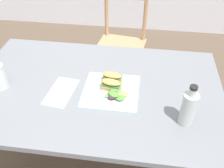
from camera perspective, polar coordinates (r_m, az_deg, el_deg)
name	(u,v)px	position (r m, az deg, el deg)	size (l,w,h in m)	color
dining_table	(96,104)	(1.42, -3.65, -4.47)	(1.32, 0.84, 0.74)	slate
chair_wooden_far	(121,45)	(2.26, 2.00, 8.70)	(0.45, 0.45, 0.87)	tan
plate_lunch	(111,91)	(1.30, -0.24, -1.61)	(0.28, 0.28, 0.01)	silver
sandwich_half_front	(111,84)	(1.29, -0.23, -0.09)	(0.11, 0.07, 0.06)	tan
sandwich_half_back	(112,77)	(1.34, 0.02, 1.48)	(0.11, 0.07, 0.06)	tan
salad_mixed_greens	(116,94)	(1.26, 0.79, -2.23)	(0.12, 0.11, 0.03)	#84A84C
napkin_folded	(61,92)	(1.33, -11.24, -1.71)	(0.12, 0.22, 0.00)	silver
fork_on_napkin	(62,89)	(1.34, -11.03, -1.12)	(0.03, 0.19, 0.00)	silver
bottle_cold_brew	(188,110)	(1.15, 16.50, -5.58)	(0.07, 0.07, 0.21)	black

